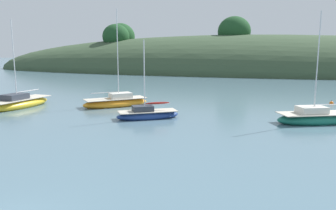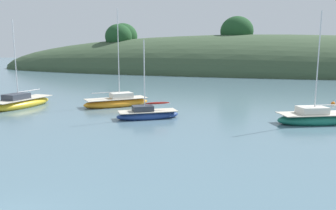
# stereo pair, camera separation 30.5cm
# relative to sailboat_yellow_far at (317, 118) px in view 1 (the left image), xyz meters

# --- Properties ---
(far_shoreline_hill) EXTENTS (150.00, 36.00, 24.52)m
(far_shoreline_hill) POSITION_rel_sailboat_yellow_far_xyz_m (-12.53, 60.97, -0.28)
(far_shoreline_hill) COLOR #384C33
(far_shoreline_hill) RESTS_ON ground
(sailboat_yellow_far) EXTENTS (7.30, 5.03, 9.24)m
(sailboat_yellow_far) POSITION_rel_sailboat_yellow_far_xyz_m (0.00, 0.00, 0.00)
(sailboat_yellow_far) COLOR #196B56
(sailboat_yellow_far) RESTS_ON ground
(sailboat_cream_ketch) EXTENTS (6.76, 6.62, 10.43)m
(sailboat_cream_ketch) POSITION_rel_sailboat_yellow_far_xyz_m (-19.47, 2.70, 0.01)
(sailboat_cream_ketch) COLOR orange
(sailboat_cream_ketch) RESTS_ON ground
(sailboat_white_near) EXTENTS (5.66, 4.59, 7.02)m
(sailboat_white_near) POSITION_rel_sailboat_yellow_far_xyz_m (-14.04, -2.33, -0.06)
(sailboat_white_near) COLOR navy
(sailboat_white_near) RESTS_ON ground
(sailboat_grey_yawl) EXTENTS (3.17, 7.65, 9.27)m
(sailboat_grey_yawl) POSITION_rel_sailboat_yellow_far_xyz_m (-28.87, -0.88, 0.02)
(sailboat_grey_yawl) COLOR gold
(sailboat_grey_yawl) RESTS_ON ground
(mooring_buoy_outer) EXTENTS (0.44, 0.44, 0.54)m
(mooring_buoy_outer) POSITION_rel_sailboat_yellow_far_xyz_m (2.87, 10.70, -0.29)
(mooring_buoy_outer) COLOR orange
(mooring_buoy_outer) RESTS_ON ground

